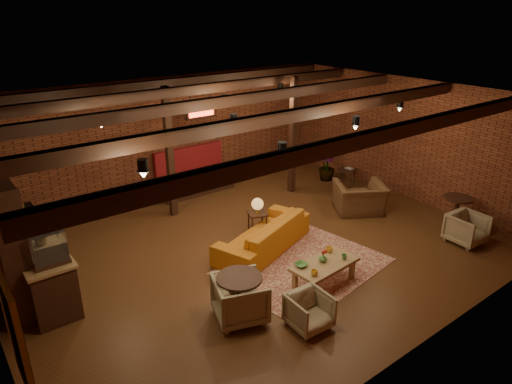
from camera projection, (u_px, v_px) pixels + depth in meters
floor at (255, 248)px, 9.93m from camera, size 10.00×10.00×0.00m
ceiling at (255, 101)px, 8.72m from camera, size 10.00×8.00×0.02m
wall_back at (166, 137)px, 12.28m from camera, size 10.00×0.02×3.20m
wall_front at (427, 259)px, 6.38m from camera, size 10.00×0.02×3.20m
wall_right at (405, 139)px, 12.12m from camera, size 0.02×8.00×3.20m
ceiling_beams at (255, 107)px, 8.77m from camera, size 9.80×6.40×0.22m
ceiling_pipe at (211, 105)px, 10.03m from camera, size 9.60×0.12×0.12m
post_left at (170, 154)px, 10.91m from camera, size 0.16×0.16×3.20m
post_right at (293, 136)px, 12.37m from camera, size 0.16×0.16×3.20m
service_counter at (37, 254)px, 8.07m from camera, size 0.80×2.50×1.60m
plant_counter at (36, 228)px, 8.12m from camera, size 0.35×0.39×0.30m
shelving_hutch at (6, 239)px, 7.77m from camera, size 0.52×2.00×2.40m
chalkboard_menu at (17, 337)px, 4.87m from camera, size 0.08×0.96×1.46m
banquette at (195, 176)px, 12.70m from camera, size 2.10×0.70×1.00m
service_sign at (201, 113)px, 11.66m from camera, size 0.86×0.06×0.30m
ceiling_spotlights at (255, 118)px, 8.85m from camera, size 6.40×4.40×0.28m
rug at (304, 266)px, 9.21m from camera, size 3.43×2.81×0.01m
sofa at (263, 234)px, 9.73m from camera, size 2.66×1.74×0.72m
coffee_table at (324, 265)px, 8.50m from camera, size 1.36×0.75×0.70m
side_table_lamp at (257, 207)px, 10.34m from camera, size 0.53×0.53×0.86m
round_table_left at (240, 290)px, 7.52m from camera, size 0.76×0.76×0.79m
armchair_a at (240, 297)px, 7.54m from camera, size 0.99×1.02×0.84m
armchair_b at (309, 310)px, 7.37m from camera, size 0.67×0.63×0.65m
armchair_right at (360, 193)px, 11.46m from camera, size 1.42×1.28×1.04m
side_table_book at (347, 171)px, 13.19m from camera, size 0.59×0.59×0.52m
round_table_right at (457, 207)px, 10.70m from camera, size 0.64×0.64×0.75m
armchair_far at (467, 227)px, 10.01m from camera, size 0.76×0.72×0.75m
plant_tall at (328, 138)px, 13.30m from camera, size 1.66×1.66×2.59m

